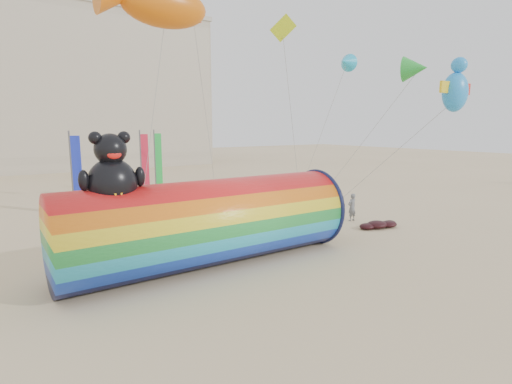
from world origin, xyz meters
TOP-DOWN VIEW (x-y plane):
  - ground at (0.00, 0.00)m, footprint 160.00×160.00m
  - windsock_assembly at (-2.76, -0.03)m, footprint 11.64×3.54m
  - kite_handler at (7.52, 1.87)m, footprint 0.60×0.41m
  - fabric_bundle at (7.52, -0.08)m, footprint 2.62×1.35m
  - festival_banners at (-1.21, 15.24)m, footprint 7.84×5.32m
  - flying_kites at (1.45, 5.67)m, footprint 27.29×12.40m

SIDE VIEW (x-z plane):
  - ground at x=0.00m, z-range 0.00..0.00m
  - fabric_bundle at x=7.52m, z-range -0.03..0.37m
  - kite_handler at x=7.52m, z-range 0.00..1.61m
  - windsock_assembly at x=-2.76m, z-range -0.90..4.46m
  - festival_banners at x=-1.21m, z-range 0.04..5.24m
  - flying_kites at x=1.45m, z-range 7.47..14.08m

